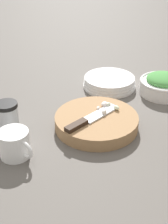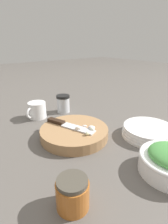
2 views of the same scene
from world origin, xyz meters
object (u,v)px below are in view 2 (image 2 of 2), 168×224
Objects in this scene: chef_knife at (67,125)px; coffee_mug at (37,110)px; spice_jar at (63,104)px; plate_stack at (149,132)px; cutting_board at (74,132)px; garlic_cloves at (88,129)px; honey_jar at (73,193)px.

coffee_mug is (-0.22, -0.02, -0.01)m from chef_knife.
plate_stack is at bearing 16.75° from spice_jar.
plate_stack is (0.40, 0.12, -0.02)m from spice_jar.
spice_jar reaches higher than coffee_mug.
spice_jar reaches higher than cutting_board.
spice_jar is (-0.28, 0.07, -0.00)m from garlic_cloves.
honey_jar is at bearing -35.38° from cutting_board.
coffee_mug is (-0.01, -0.13, -0.01)m from spice_jar.
spice_jar is at bearing 150.62° from honey_jar.
coffee_mug is at bearing 164.51° from honey_jar.
chef_knife is 2.77× the size of honey_jar.
garlic_cloves is 0.23m from plate_stack.
cutting_board is 0.06m from garlic_cloves.
honey_jar is at bearing -29.38° from spice_jar.
cutting_board is at bearing -126.66° from plate_stack.
chef_knife is 1.02× the size of plate_stack.
plate_stack is at bearing 119.40° from chef_knife.
chef_knife reaches higher than plate_stack.
spice_jar is 0.84× the size of coffee_mug.
coffee_mug is at bearing -168.83° from garlic_cloves.
honey_jar is (0.48, -0.27, -0.01)m from spice_jar.
plate_stack is 2.71× the size of honey_jar.
chef_knife reaches higher than cutting_board.
cutting_board is 1.25× the size of chef_knife.
plate_stack is at bearing 31.47° from coffee_mug.
chef_knife is 0.08m from garlic_cloves.
coffee_mug is at bearing -105.24° from chef_knife.
cutting_board is 0.27m from plate_stack.
spice_jar is 1.20× the size of honey_jar.
cutting_board is at bearing 144.62° from honey_jar.
chef_knife is 1.92× the size of coffee_mug.
garlic_cloves is 0.36× the size of plate_stack.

